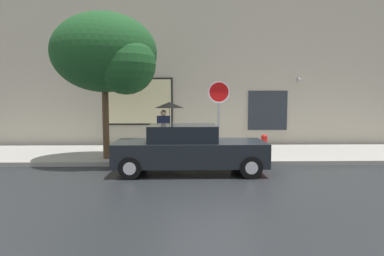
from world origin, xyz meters
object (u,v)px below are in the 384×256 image
object	(u,v)px
parked_car	(189,149)
pedestrian_with_umbrella	(168,112)
street_tree	(109,55)
fire_hydrant	(264,145)
stop_sign	(219,104)

from	to	relation	value
parked_car	pedestrian_with_umbrella	world-z (taller)	pedestrian_with_umbrella
parked_car	street_tree	xyz separation A→B (m)	(-2.67, 1.51, 2.98)
fire_hydrant	pedestrian_with_umbrella	size ratio (longest dim) A/B	0.40
pedestrian_with_umbrella	street_tree	bearing A→B (deg)	-151.14
pedestrian_with_umbrella	stop_sign	distance (m)	2.09
stop_sign	street_tree	bearing A→B (deg)	-179.08
pedestrian_with_umbrella	fire_hydrant	bearing A→B (deg)	-7.00
parked_car	pedestrian_with_umbrella	xyz separation A→B (m)	(-0.75, 2.57, 1.03)
fire_hydrant	pedestrian_with_umbrella	bearing A→B (deg)	173.00
pedestrian_with_umbrella	parked_car	bearing A→B (deg)	-73.82
street_tree	stop_sign	bearing A→B (deg)	0.92
fire_hydrant	stop_sign	size ratio (longest dim) A/B	0.29
parked_car	street_tree	size ratio (longest dim) A/B	0.90
stop_sign	fire_hydrant	bearing A→B (deg)	17.92
fire_hydrant	pedestrian_with_umbrella	xyz separation A→B (m)	(-3.56, 0.44, 1.21)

